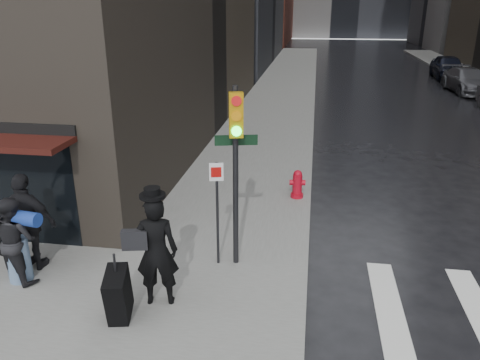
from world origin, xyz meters
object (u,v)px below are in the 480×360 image
(man_overcoat, at_px, (149,258))
(man_jeans, at_px, (15,239))
(man_greycoat, at_px, (28,222))
(parked_car_3, at_px, (468,80))
(traffic_light, at_px, (234,155))
(parked_car_4, at_px, (448,67))
(fire_hydrant, at_px, (297,185))

(man_overcoat, distance_m, man_jeans, 2.84)
(man_overcoat, bearing_deg, man_jeans, -20.34)
(man_greycoat, height_order, parked_car_3, man_greycoat)
(man_overcoat, relative_size, man_greycoat, 1.11)
(man_jeans, relative_size, parked_car_3, 0.34)
(man_overcoat, bearing_deg, traffic_light, -139.39)
(man_overcoat, xyz_separation_m, parked_car_4, (12.32, 30.30, -0.27))
(man_jeans, height_order, parked_car_4, man_jeans)
(man_jeans, xyz_separation_m, fire_hydrant, (5.16, 5.02, -0.52))
(parked_car_4, bearing_deg, man_jeans, -114.44)
(traffic_light, bearing_deg, man_jeans, -176.69)
(traffic_light, bearing_deg, parked_car_4, 55.58)
(fire_hydrant, bearing_deg, man_greycoat, -138.40)
(man_jeans, bearing_deg, parked_car_3, -103.40)
(parked_car_4, bearing_deg, fire_hydrant, -109.43)
(man_jeans, bearing_deg, man_overcoat, -169.95)
(fire_hydrant, bearing_deg, traffic_light, -106.38)
(parked_car_3, bearing_deg, man_jeans, -125.87)
(man_overcoat, distance_m, man_greycoat, 2.93)
(parked_car_3, bearing_deg, fire_hydrant, -121.18)
(man_greycoat, bearing_deg, man_jeans, 89.29)
(man_overcoat, xyz_separation_m, fire_hydrant, (2.36, 5.43, -0.60))
(man_jeans, distance_m, parked_car_4, 33.50)
(traffic_light, height_order, parked_car_3, traffic_light)
(man_greycoat, relative_size, parked_car_3, 0.40)
(parked_car_3, bearing_deg, man_overcoat, -120.39)
(parked_car_4, bearing_deg, man_overcoat, -109.73)
(man_overcoat, bearing_deg, fire_hydrant, -125.46)
(man_greycoat, distance_m, parked_car_4, 33.10)
(man_jeans, bearing_deg, fire_hydrant, -117.43)
(man_jeans, relative_size, parked_car_4, 0.35)
(man_overcoat, xyz_separation_m, traffic_light, (1.23, 1.62, 1.42))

